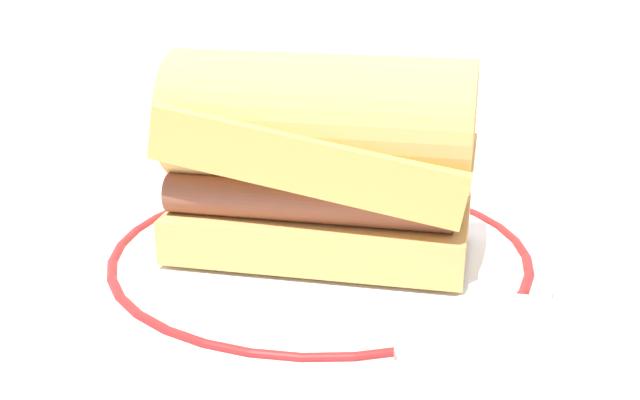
{
  "coord_description": "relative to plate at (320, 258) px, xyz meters",
  "views": [
    {
      "loc": [
        -0.05,
        -0.44,
        0.21
      ],
      "look_at": [
        0.01,
        0.0,
        0.04
      ],
      "focal_mm": 45.59,
      "sensor_mm": 36.0,
      "label": 1
    }
  ],
  "objects": [
    {
      "name": "ground_plane",
      "position": [
        -0.01,
        -0.0,
        -0.01
      ],
      "size": [
        1.5,
        1.5,
        0.0
      ],
      "primitive_type": "plane",
      "color": "silver"
    },
    {
      "name": "plate",
      "position": [
        0.0,
        0.0,
        0.0
      ],
      "size": [
        0.27,
        0.27,
        0.01
      ],
      "color": "white",
      "rests_on": "ground_plane"
    },
    {
      "name": "sausage_sandwich",
      "position": [
        -0.0,
        0.0,
        0.07
      ],
      "size": [
        0.19,
        0.14,
        0.12
      ],
      "rotation": [
        0.0,
        0.0,
        -0.33
      ],
      "color": "tan",
      "rests_on": "plate"
    }
  ]
}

